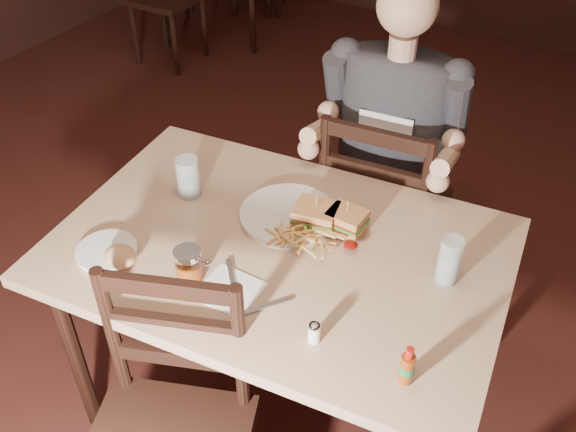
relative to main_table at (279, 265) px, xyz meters
The scene contains 19 objects.
room_shell 0.72m from the main_table, behind, with size 7.00×7.00×7.00m.
main_table is the anchor object (origin of this frame).
chair_far 0.70m from the main_table, 85.65° to the left, with size 0.44×0.48×0.95m, color black, non-canonical shape.
diner 0.67m from the main_table, 84.80° to the left, with size 0.51×0.40×0.89m, color #333339, non-canonical shape.
dinner_plate 0.16m from the main_table, 110.18° to the left, with size 0.29×0.29×0.02m, color white.
sandwich_left 0.20m from the main_table, 70.98° to the left, with size 0.13×0.10×0.10m, color tan, non-canonical shape.
sandwich_right 0.25m from the main_table, 49.91° to the left, with size 0.11×0.09×0.10m, color tan, non-canonical shape.
fries_pile 0.13m from the main_table, 37.79° to the left, with size 0.25×0.17×0.04m, color tan, non-canonical shape.
ketchup_dollop 0.23m from the main_table, 27.11° to the left, with size 0.04×0.04×0.01m, color maroon.
glass_left 0.40m from the main_table, behind, with size 0.07×0.07×0.13m, color silver.
glass_right 0.50m from the main_table, 15.64° to the left, with size 0.06×0.06×0.14m, color silver.
hot_sauce 0.57m from the main_table, 25.15° to the right, with size 0.04×0.04×0.11m, color #7C340E, non-canonical shape.
salt_shaker 0.37m from the main_table, 43.30° to the right, with size 0.03×0.03×0.06m, color white, non-canonical shape.
syrup_dispenser 0.30m from the main_table, 120.40° to the right, with size 0.08×0.08×0.10m, color #7C340E, non-canonical shape.
napkin 0.23m from the main_table, 94.60° to the right, with size 0.16×0.15×0.00m, color white.
knife 0.22m from the main_table, 94.57° to the right, with size 0.01×0.21×0.01m, color silver.
fork 0.25m from the main_table, 65.31° to the right, with size 0.01×0.14×0.00m, color silver.
side_plate 0.50m from the main_table, 144.43° to the right, with size 0.17×0.17×0.01m, color white.
bread_roll 0.46m from the main_table, 137.18° to the right, with size 0.10×0.08×0.06m, color tan.
Camera 1 is at (0.89, -1.17, 2.03)m, focal length 40.00 mm.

